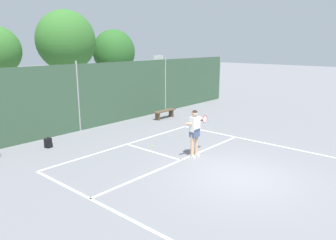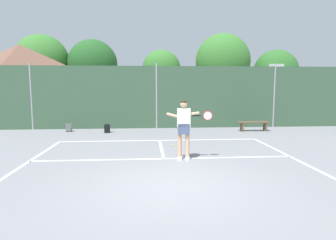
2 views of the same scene
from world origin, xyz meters
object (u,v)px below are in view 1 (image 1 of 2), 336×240
object	(u,v)px
basketball_hoop	(158,74)
backpack_black	(48,143)
courtside_bench	(165,112)
tennis_ball	(153,146)
tennis_player	(195,129)

from	to	relation	value
basketball_hoop	backpack_black	bearing A→B (deg)	-165.40
basketball_hoop	courtside_bench	world-z (taller)	basketball_hoop
tennis_ball	backpack_black	xyz separation A→B (m)	(-2.90, 3.30, 0.16)
backpack_black	courtside_bench	size ratio (longest dim) A/B	0.29
tennis_player	backpack_black	distance (m)	6.25
tennis_player	backpack_black	size ratio (longest dim) A/B	4.01
basketball_hoop	tennis_ball	bearing A→B (deg)	-138.96
basketball_hoop	tennis_ball	distance (m)	9.10
tennis_ball	backpack_black	distance (m)	4.40
basketball_hoop	courtside_bench	xyz separation A→B (m)	(-2.22, -2.54, -1.95)
backpack_black	courtside_bench	world-z (taller)	courtside_bench
courtside_bench	tennis_player	bearing A→B (deg)	-128.70
basketball_hoop	tennis_player	size ratio (longest dim) A/B	1.91
basketball_hoop	courtside_bench	distance (m)	3.90
basketball_hoop	backpack_black	size ratio (longest dim) A/B	7.67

